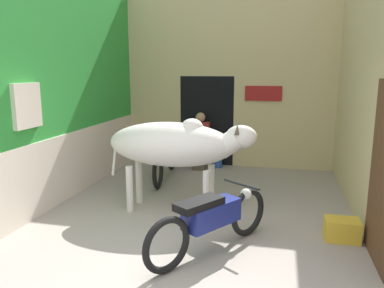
# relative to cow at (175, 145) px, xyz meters

# --- Properties ---
(ground_plane) EXTENTS (30.00, 30.00, 0.00)m
(ground_plane) POSITION_rel_cow_xyz_m (0.37, -1.91, -1.06)
(ground_plane) COLOR #9E9389
(wall_left_shopfront) EXTENTS (0.25, 4.94, 4.05)m
(wall_left_shopfront) POSITION_rel_cow_xyz_m (-2.07, 0.55, 0.89)
(wall_left_shopfront) COLOR green
(wall_left_shopfront) RESTS_ON ground_plane
(wall_back_with_doorway) EXTENTS (4.71, 0.93, 4.05)m
(wall_back_with_doorway) POSITION_rel_cow_xyz_m (0.20, 3.28, 0.61)
(wall_back_with_doorway) COLOR #D1BC84
(wall_back_with_doorway) RESTS_ON ground_plane
(wall_right_with_door) EXTENTS (0.22, 4.94, 4.05)m
(wall_right_with_door) POSITION_rel_cow_xyz_m (2.81, 0.52, 0.93)
(wall_right_with_door) COLOR #D1BC84
(wall_right_with_door) RESTS_ON ground_plane
(cow) EXTENTS (2.33, 0.73, 1.48)m
(cow) POSITION_rel_cow_xyz_m (0.00, 0.00, 0.00)
(cow) COLOR silver
(cow) RESTS_ON ground_plane
(motorcycle_near) EXTENTS (1.21, 1.75, 0.76)m
(motorcycle_near) POSITION_rel_cow_xyz_m (0.80, -1.24, -0.62)
(motorcycle_near) COLOR black
(motorcycle_near) RESTS_ON ground_plane
(motorcycle_far) EXTENTS (0.58, 2.07, 0.78)m
(motorcycle_far) POSITION_rel_cow_xyz_m (-0.70, 1.70, -0.61)
(motorcycle_far) COLOR black
(motorcycle_far) RESTS_ON ground_plane
(shopkeeper_seated) EXTENTS (0.40, 0.34, 1.27)m
(shopkeeper_seated) POSITION_rel_cow_xyz_m (-0.17, 2.60, -0.39)
(shopkeeper_seated) COLOR brown
(shopkeeper_seated) RESTS_ON ground_plane
(plastic_stool) EXTENTS (0.29, 0.29, 0.44)m
(plastic_stool) POSITION_rel_cow_xyz_m (0.21, 2.79, -0.83)
(plastic_stool) COLOR #2856B2
(plastic_stool) RESTS_ON ground_plane
(crate) EXTENTS (0.44, 0.32, 0.28)m
(crate) POSITION_rel_cow_xyz_m (2.41, -0.51, -0.92)
(crate) COLOR gold
(crate) RESTS_ON ground_plane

